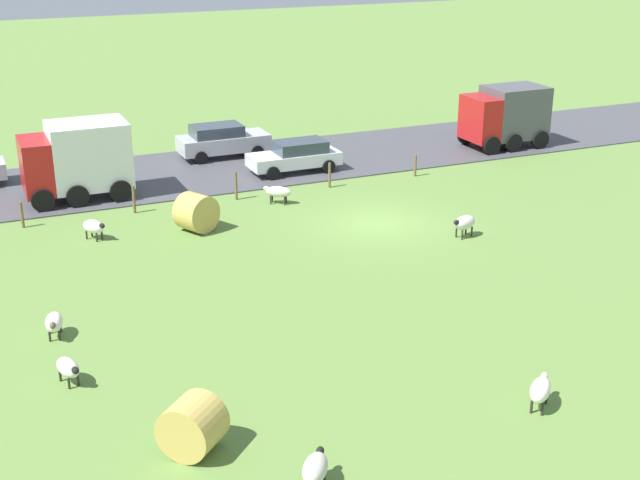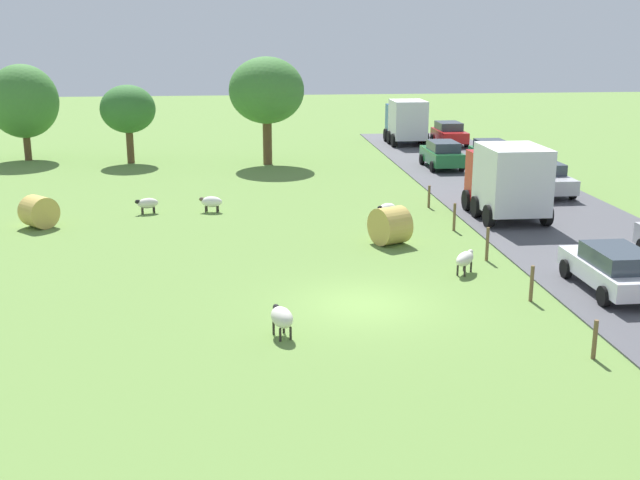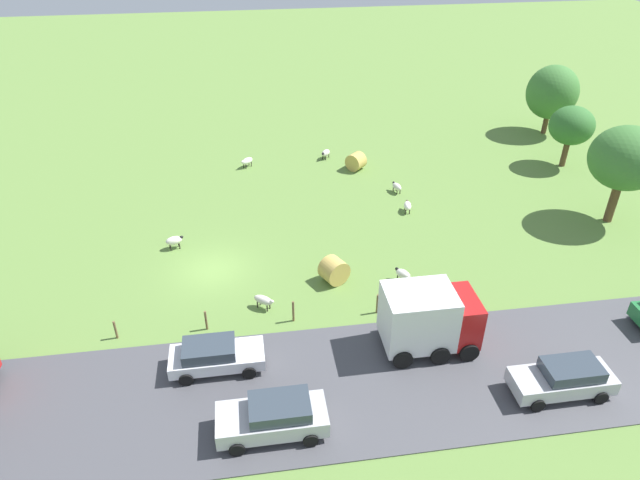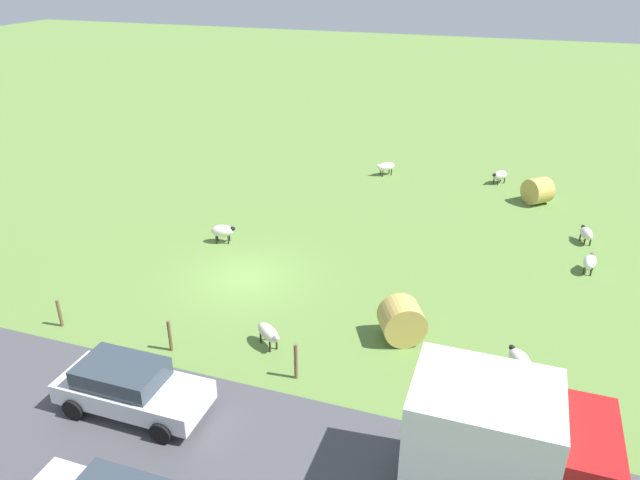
{
  "view_description": "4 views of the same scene",
  "coord_description": "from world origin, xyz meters",
  "px_view_note": "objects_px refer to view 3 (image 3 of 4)",
  "views": [
    {
      "loc": [
        -29.21,
        15.31,
        11.81
      ],
      "look_at": [
        -2.53,
        3.65,
        0.73
      ],
      "focal_mm": 48.47,
      "sensor_mm": 36.0,
      "label": 1
    },
    {
      "loc": [
        -3.78,
        -22.71,
        8.29
      ],
      "look_at": [
        -1.17,
        1.84,
        1.62
      ],
      "focal_mm": 43.98,
      "sensor_mm": 36.0,
      "label": 2
    },
    {
      "loc": [
        27.94,
        2.27,
        19.51
      ],
      "look_at": [
        -0.38,
        6.48,
        1.25
      ],
      "focal_mm": 31.67,
      "sensor_mm": 36.0,
      "label": 3
    },
    {
      "loc": [
        19.24,
        9.79,
        12.11
      ],
      "look_at": [
        -1.73,
        2.64,
        1.34
      ],
      "focal_mm": 33.57,
      "sensor_mm": 36.0,
      "label": 4
    }
  ],
  "objects_px": {
    "sheep_0": "(264,300)",
    "car_2": "(564,378)",
    "sheep_6": "(174,241)",
    "sheep_2": "(403,274)",
    "sheep_4": "(326,153)",
    "tree_1": "(572,126)",
    "car_5": "(274,416)",
    "hay_bale_0": "(334,270)",
    "truck_1": "(428,318)",
    "tree_2": "(552,92)",
    "sheep_1": "(408,206)",
    "sheep_5": "(397,187)",
    "sheep_3": "(247,161)",
    "hay_bale_1": "(356,161)",
    "tree_0": "(627,159)",
    "car_0": "(215,355)"
  },
  "relations": [
    {
      "from": "sheep_1",
      "to": "sheep_4",
      "type": "xyz_separation_m",
      "value": [
        -9.67,
        -4.24,
        0.01
      ]
    },
    {
      "from": "sheep_0",
      "to": "sheep_1",
      "type": "bearing_deg",
      "value": 130.67
    },
    {
      "from": "hay_bale_0",
      "to": "truck_1",
      "type": "bearing_deg",
      "value": 30.72
    },
    {
      "from": "sheep_6",
      "to": "sheep_0",
      "type": "bearing_deg",
      "value": 37.54
    },
    {
      "from": "hay_bale_1",
      "to": "tree_2",
      "type": "relative_size",
      "value": 0.22
    },
    {
      "from": "hay_bale_0",
      "to": "car_2",
      "type": "relative_size",
      "value": 0.33
    },
    {
      "from": "hay_bale_1",
      "to": "sheep_4",
      "type": "bearing_deg",
      "value": -139.17
    },
    {
      "from": "sheep_2",
      "to": "sheep_4",
      "type": "relative_size",
      "value": 0.96
    },
    {
      "from": "hay_bale_0",
      "to": "car_5",
      "type": "height_order",
      "value": "car_5"
    },
    {
      "from": "car_5",
      "to": "tree_0",
      "type": "bearing_deg",
      "value": 120.61
    },
    {
      "from": "truck_1",
      "to": "car_0",
      "type": "relative_size",
      "value": 1.03
    },
    {
      "from": "tree_0",
      "to": "sheep_5",
      "type": "bearing_deg",
      "value": -114.94
    },
    {
      "from": "tree_0",
      "to": "tree_2",
      "type": "xyz_separation_m",
      "value": [
        -15.48,
        3.24,
        -0.79
      ]
    },
    {
      "from": "sheep_2",
      "to": "sheep_3",
      "type": "xyz_separation_m",
      "value": [
        -16.8,
        -8.22,
        0.01
      ]
    },
    {
      "from": "sheep_3",
      "to": "car_2",
      "type": "height_order",
      "value": "car_2"
    },
    {
      "from": "sheep_1",
      "to": "car_5",
      "type": "height_order",
      "value": "car_5"
    },
    {
      "from": "hay_bale_0",
      "to": "tree_2",
      "type": "distance_m",
      "value": 30.18
    },
    {
      "from": "sheep_4",
      "to": "car_0",
      "type": "distance_m",
      "value": 24.54
    },
    {
      "from": "hay_bale_0",
      "to": "car_2",
      "type": "xyz_separation_m",
      "value": [
        9.78,
        8.69,
        0.14
      ]
    },
    {
      "from": "sheep_2",
      "to": "sheep_5",
      "type": "height_order",
      "value": "sheep_2"
    },
    {
      "from": "sheep_1",
      "to": "sheep_2",
      "type": "relative_size",
      "value": 1.03
    },
    {
      "from": "tree_0",
      "to": "tree_1",
      "type": "distance_m",
      "value": 8.86
    },
    {
      "from": "sheep_3",
      "to": "truck_1",
      "type": "bearing_deg",
      "value": 19.57
    },
    {
      "from": "tree_1",
      "to": "car_5",
      "type": "relative_size",
      "value": 1.08
    },
    {
      "from": "sheep_4",
      "to": "sheep_6",
      "type": "height_order",
      "value": "sheep_6"
    },
    {
      "from": "sheep_0",
      "to": "car_2",
      "type": "distance_m",
      "value": 15.09
    },
    {
      "from": "tree_2",
      "to": "car_0",
      "type": "height_order",
      "value": "tree_2"
    },
    {
      "from": "truck_1",
      "to": "car_2",
      "type": "relative_size",
      "value": 1.0
    },
    {
      "from": "sheep_6",
      "to": "car_2",
      "type": "height_order",
      "value": "car_2"
    },
    {
      "from": "tree_1",
      "to": "car_5",
      "type": "height_order",
      "value": "tree_1"
    },
    {
      "from": "sheep_4",
      "to": "car_5",
      "type": "distance_m",
      "value": 27.68
    },
    {
      "from": "sheep_3",
      "to": "sheep_5",
      "type": "height_order",
      "value": "sheep_3"
    },
    {
      "from": "sheep_3",
      "to": "sheep_5",
      "type": "bearing_deg",
      "value": 60.74
    },
    {
      "from": "sheep_3",
      "to": "truck_1",
      "type": "distance_m",
      "value": 23.56
    },
    {
      "from": "hay_bale_1",
      "to": "tree_2",
      "type": "height_order",
      "value": "tree_2"
    },
    {
      "from": "sheep_5",
      "to": "tree_0",
      "type": "bearing_deg",
      "value": 65.06
    },
    {
      "from": "sheep_1",
      "to": "tree_1",
      "type": "height_order",
      "value": "tree_1"
    },
    {
      "from": "hay_bale_1",
      "to": "tree_0",
      "type": "bearing_deg",
      "value": 55.71
    },
    {
      "from": "sheep_6",
      "to": "truck_1",
      "type": "xyz_separation_m",
      "value": [
        10.83,
        12.85,
        1.25
      ]
    },
    {
      "from": "sheep_2",
      "to": "hay_bale_0",
      "type": "distance_m",
      "value": 3.95
    },
    {
      "from": "sheep_3",
      "to": "car_0",
      "type": "distance_m",
      "value": 22.31
    },
    {
      "from": "tree_1",
      "to": "hay_bale_1",
      "type": "bearing_deg",
      "value": -96.08
    },
    {
      "from": "car_5",
      "to": "tree_1",
      "type": "bearing_deg",
      "value": 132.1
    },
    {
      "from": "hay_bale_1",
      "to": "car_2",
      "type": "distance_m",
      "value": 24.69
    },
    {
      "from": "hay_bale_1",
      "to": "car_2",
      "type": "bearing_deg",
      "value": 10.38
    },
    {
      "from": "sheep_3",
      "to": "tree_1",
      "type": "xyz_separation_m",
      "value": [
        3.46,
        25.27,
        2.86
      ]
    },
    {
      "from": "tree_1",
      "to": "car_0",
      "type": "bearing_deg",
      "value": -55.87
    },
    {
      "from": "sheep_0",
      "to": "tree_0",
      "type": "bearing_deg",
      "value": 103.97
    },
    {
      "from": "car_2",
      "to": "sheep_5",
      "type": "bearing_deg",
      "value": -173.55
    },
    {
      "from": "sheep_3",
      "to": "hay_bale_1",
      "type": "bearing_deg",
      "value": 78.88
    }
  ]
}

